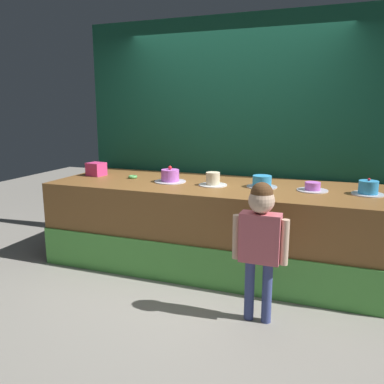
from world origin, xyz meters
name	(u,v)px	position (x,y,z in m)	size (l,w,h in m)	color
ground_plane	(195,286)	(0.00, 0.00, 0.00)	(12.00, 12.00, 0.00)	gray
stage_platform	(214,225)	(0.00, 0.59, 0.44)	(3.42, 1.20, 0.88)	brown
curtain_backdrop	(233,135)	(0.00, 1.28, 1.33)	(3.66, 0.08, 2.67)	#144C38
child_figure	(260,233)	(0.67, -0.40, 0.72)	(0.43, 0.20, 1.11)	#3F4C8C
pink_box	(96,169)	(-1.46, 0.62, 0.95)	(0.18, 0.17, 0.15)	#EF3C81
donut	(133,177)	(-0.97, 0.61, 0.89)	(0.10, 0.10, 0.03)	#59B259
cake_far_left	(170,176)	(-0.49, 0.55, 0.94)	(0.34, 0.34, 0.18)	silver
cake_left	(213,180)	(0.00, 0.52, 0.93)	(0.29, 0.29, 0.14)	white
cake_center	(262,182)	(0.49, 0.60, 0.93)	(0.30, 0.30, 0.12)	silver
cake_right	(313,188)	(0.97, 0.60, 0.91)	(0.29, 0.29, 0.08)	silver
cake_far_right	(368,188)	(1.46, 0.60, 0.93)	(0.29, 0.29, 0.15)	silver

